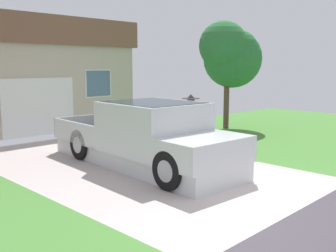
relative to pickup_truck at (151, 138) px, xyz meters
The scene contains 5 objects.
pickup_truck is the anchor object (origin of this frame).
person_with_hat 1.63m from the pickup_truck, ahead, with size 0.52×0.48×1.70m.
handbag 1.57m from the pickup_truck, ahead, with size 0.29×0.22×0.37m.
neighbor_tree 7.18m from the pickup_truck, 20.00° to the left, with size 2.70×2.30×4.15m.
wheeled_trash_bin 4.97m from the pickup_truck, 48.86° to the left, with size 0.60×0.72×1.05m.
Camera 1 is at (-6.03, -2.92, 2.43)m, focal length 41.99 mm.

